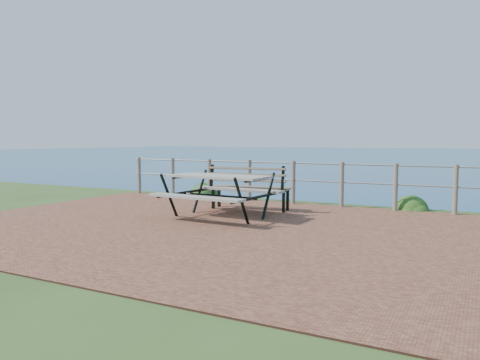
# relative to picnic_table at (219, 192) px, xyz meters

# --- Properties ---
(ground) EXTENTS (10.00, 7.00, 0.12)m
(ground) POSITION_rel_picnic_table_xyz_m (0.52, -0.80, -0.52)
(ground) COLOR brown
(ground) RESTS_ON ground
(ocean) EXTENTS (1200.00, 1200.00, 0.00)m
(ocean) POSITION_rel_picnic_table_xyz_m (0.52, 199.20, -0.52)
(ocean) COLOR #14577B
(ocean) RESTS_ON ground
(safety_railing) EXTENTS (9.40, 0.10, 1.00)m
(safety_railing) POSITION_rel_picnic_table_xyz_m (0.52, 2.55, 0.05)
(safety_railing) COLOR #6B5B4C
(safety_railing) RESTS_ON ground
(picnic_table) EXTENTS (1.97, 1.68, 0.82)m
(picnic_table) POSITION_rel_picnic_table_xyz_m (0.00, 0.00, 0.00)
(picnic_table) COLOR gray
(picnic_table) RESTS_ON ground
(park_bench) EXTENTS (1.75, 0.64, 0.96)m
(park_bench) POSITION_rel_picnic_table_xyz_m (0.04, 1.25, 0.11)
(park_bench) COLOR brown
(park_bench) RESTS_ON ground
(shrub_lip_west) EXTENTS (0.82, 0.82, 0.59)m
(shrub_lip_west) POSITION_rel_picnic_table_xyz_m (-2.22, 2.82, -0.52)
(shrub_lip_west) COLOR #275921
(shrub_lip_west) RESTS_ON ground
(shrub_lip_east) EXTENTS (0.76, 0.76, 0.50)m
(shrub_lip_east) POSITION_rel_picnic_table_xyz_m (2.98, 2.91, -0.52)
(shrub_lip_east) COLOR #1E4415
(shrub_lip_east) RESTS_ON ground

